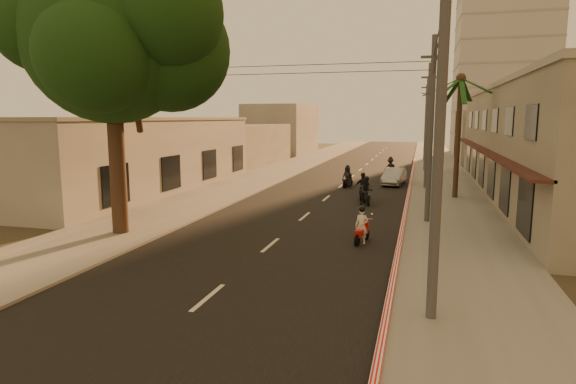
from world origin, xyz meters
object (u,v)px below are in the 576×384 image
at_px(scooter_red, 362,227).
at_px(scooter_far_b, 390,168).
at_px(scooter_far_a, 347,177).
at_px(palm_tree, 461,85).
at_px(broadleaf_tree, 121,38).
at_px(scooter_mid_a, 366,192).
at_px(scooter_mid_b, 363,188).
at_px(parked_car, 394,177).

bearing_deg(scooter_red, scooter_far_b, 103.70).
bearing_deg(scooter_far_a, palm_tree, -8.98).
bearing_deg(broadleaf_tree, scooter_mid_a, 47.52).
bearing_deg(scooter_mid_a, palm_tree, 17.22).
bearing_deg(scooter_mid_a, scooter_mid_b, 85.76).
bearing_deg(scooter_red, broadleaf_tree, -160.52).
bearing_deg(palm_tree, scooter_mid_a, -145.30).
xyz_separation_m(broadleaf_tree, scooter_far_b, (9.88, 24.34, -7.64)).
relative_size(palm_tree, scooter_far_b, 4.50).
xyz_separation_m(scooter_mid_b, parked_car, (1.54, 7.46, -0.13)).
height_order(scooter_mid_a, parked_car, scooter_mid_a).
distance_m(scooter_mid_b, parked_car, 7.62).
xyz_separation_m(palm_tree, scooter_mid_a, (-5.26, -3.64, -6.35)).
bearing_deg(scooter_mid_a, parked_car, 65.58).
height_order(scooter_red, scooter_far_b, scooter_far_b).
bearing_deg(scooter_far_a, scooter_red, -64.68).
bearing_deg(parked_car, broadleaf_tree, -111.96).
bearing_deg(scooter_mid_a, scooter_far_a, 89.85).
height_order(palm_tree, scooter_mid_a, palm_tree).
bearing_deg(palm_tree, scooter_mid_b, -161.86).
relative_size(broadleaf_tree, scooter_far_b, 6.63).
bearing_deg(parked_car, scooter_mid_b, -95.36).
distance_m(broadleaf_tree, scooter_red, 12.85).
xyz_separation_m(scooter_red, scooter_far_a, (-2.97, 15.96, 0.06)).
relative_size(scooter_red, parked_car, 0.39).
distance_m(palm_tree, scooter_far_a, 10.31).
relative_size(scooter_mid_a, scooter_mid_b, 0.97).
bearing_deg(scooter_far_a, scooter_mid_a, -57.89).
bearing_deg(scooter_mid_b, parked_car, 80.33).
height_order(scooter_mid_a, scooter_mid_b, scooter_mid_b).
bearing_deg(broadleaf_tree, scooter_red, 6.48).
bearing_deg(scooter_mid_a, broadleaf_tree, -149.96).
height_order(scooter_mid_b, scooter_far_a, scooter_mid_b).
distance_m(broadleaf_tree, scooter_far_b, 27.36).
xyz_separation_m(scooter_mid_b, scooter_far_a, (-1.74, 5.13, -0.01)).
bearing_deg(scooter_far_a, broadleaf_tree, -98.02).
height_order(scooter_red, scooter_far_a, scooter_far_a).
distance_m(scooter_red, scooter_mid_b, 10.91).
bearing_deg(broadleaf_tree, scooter_mid_b, 53.33).
relative_size(broadleaf_tree, parked_car, 2.95).
bearing_deg(scooter_red, scooter_far_a, 113.54).
bearing_deg(parked_car, palm_tree, -47.24).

